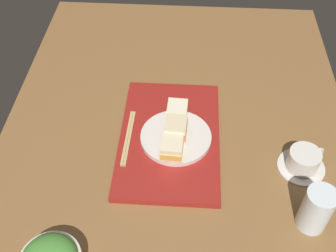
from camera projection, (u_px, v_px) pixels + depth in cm
name	position (u px, v px, depth cm)	size (l,w,h in cm)	color
ground_plane	(176.00, 144.00, 117.70)	(140.00, 100.00, 3.00)	brown
serving_tray	(170.00, 139.00, 115.75)	(43.09, 27.58, 1.81)	maroon
sandwich_plate	(175.00, 137.00, 114.11)	(19.54, 19.54, 1.29)	silver
sandwich_near	(179.00, 112.00, 116.13)	(7.09, 5.88, 4.97)	#EFE5C1
sandwich_middle	(176.00, 129.00, 111.71)	(6.89, 6.06, 5.21)	beige
sandwich_far	(172.00, 148.00, 107.55)	(7.20, 6.01, 4.77)	beige
chopsticks_pair	(128.00, 137.00, 114.41)	(19.52, 1.84, 0.70)	tan
coffee_cup	(303.00, 161.00, 108.23)	(12.50, 12.50, 5.85)	silver
drinking_glass	(316.00, 209.00, 94.55)	(7.06, 7.06, 12.09)	silver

